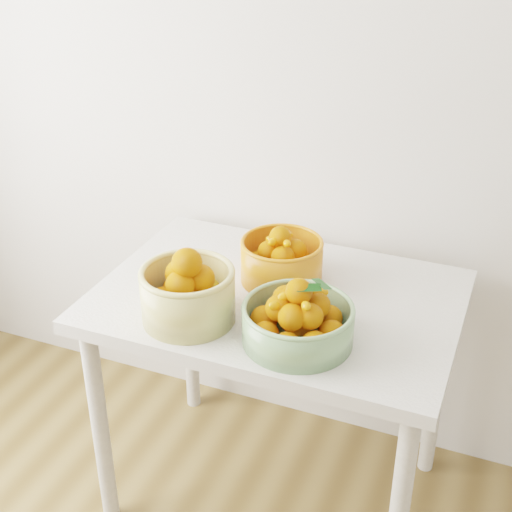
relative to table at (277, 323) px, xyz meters
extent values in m
cube|color=silver|center=(0.40, 0.40, 0.70)|extent=(4.00, 0.04, 2.70)
cube|color=silver|center=(0.00, 0.00, 0.08)|extent=(1.00, 0.70, 0.04)
cylinder|color=silver|center=(-0.44, -0.29, -0.30)|extent=(0.05, 0.05, 0.71)
cylinder|color=silver|center=(-0.44, 0.29, -0.30)|extent=(0.05, 0.05, 0.71)
cylinder|color=silver|center=(0.44, 0.29, -0.30)|extent=(0.05, 0.05, 0.71)
cylinder|color=#D4C476|center=(-0.17, -0.20, 0.17)|extent=(0.32, 0.32, 0.14)
torus|color=#D4C476|center=(-0.17, -0.20, 0.24)|extent=(0.32, 0.32, 0.02)
sphere|color=#D1660C|center=(-0.11, -0.20, 0.15)|extent=(0.08, 0.08, 0.08)
sphere|color=#D1660C|center=(-0.15, -0.14, 0.15)|extent=(0.08, 0.08, 0.08)
sphere|color=orange|center=(-0.23, -0.17, 0.15)|extent=(0.08, 0.08, 0.08)
sphere|color=orange|center=(-0.23, -0.24, 0.15)|extent=(0.09, 0.09, 0.09)
sphere|color=orange|center=(-0.16, -0.26, 0.15)|extent=(0.08, 0.08, 0.08)
sphere|color=orange|center=(-0.17, -0.20, 0.15)|extent=(0.08, 0.08, 0.08)
sphere|color=orange|center=(-0.14, -0.19, 0.22)|extent=(0.07, 0.07, 0.07)
sphere|color=orange|center=(-0.20, -0.18, 0.22)|extent=(0.08, 0.08, 0.08)
sphere|color=orange|center=(-0.18, -0.24, 0.22)|extent=(0.08, 0.08, 0.08)
sphere|color=orange|center=(-0.17, -0.21, 0.27)|extent=(0.08, 0.08, 0.08)
ellipsoid|color=orange|center=(-0.17, -0.20, 0.28)|extent=(0.05, 0.05, 0.04)
ellipsoid|color=orange|center=(-0.18, -0.21, 0.26)|extent=(0.05, 0.04, 0.04)
cylinder|color=#80AA75|center=(0.12, -0.19, 0.14)|extent=(0.36, 0.36, 0.10)
torus|color=#80AA75|center=(0.12, -0.19, 0.19)|extent=(0.37, 0.37, 0.01)
sphere|color=orange|center=(0.21, -0.19, 0.14)|extent=(0.07, 0.07, 0.07)
sphere|color=orange|center=(0.19, -0.13, 0.14)|extent=(0.07, 0.07, 0.07)
sphere|color=orange|center=(0.12, -0.10, 0.14)|extent=(0.07, 0.07, 0.07)
sphere|color=orange|center=(0.06, -0.13, 0.14)|extent=(0.07, 0.07, 0.07)
sphere|color=orange|center=(0.04, -0.20, 0.14)|extent=(0.07, 0.07, 0.07)
sphere|color=orange|center=(0.06, -0.26, 0.14)|extent=(0.07, 0.07, 0.07)
sphere|color=orange|center=(0.13, -0.28, 0.14)|extent=(0.07, 0.07, 0.07)
sphere|color=orange|center=(0.19, -0.25, 0.14)|extent=(0.07, 0.07, 0.07)
sphere|color=orange|center=(0.12, -0.19, 0.14)|extent=(0.07, 0.07, 0.07)
sphere|color=orange|center=(0.17, -0.16, 0.20)|extent=(0.06, 0.06, 0.06)
sphere|color=orange|center=(0.13, -0.14, 0.20)|extent=(0.07, 0.07, 0.07)
sphere|color=orange|center=(0.08, -0.17, 0.20)|extent=(0.07, 0.07, 0.07)
sphere|color=orange|center=(0.08, -0.21, 0.20)|extent=(0.07, 0.07, 0.07)
sphere|color=orange|center=(0.12, -0.24, 0.20)|extent=(0.07, 0.07, 0.07)
sphere|color=orange|center=(0.16, -0.22, 0.20)|extent=(0.07, 0.07, 0.07)
sphere|color=orange|center=(0.13, -0.19, 0.24)|extent=(0.07, 0.07, 0.07)
ellipsoid|color=orange|center=(0.16, -0.24, 0.24)|extent=(0.04, 0.04, 0.03)
ellipsoid|color=orange|center=(0.12, -0.14, 0.21)|extent=(0.03, 0.04, 0.03)
ellipsoid|color=orange|center=(0.09, -0.21, 0.23)|extent=(0.04, 0.04, 0.04)
ellipsoid|color=orange|center=(0.11, -0.15, 0.23)|extent=(0.03, 0.04, 0.03)
ellipsoid|color=orange|center=(0.15, -0.15, 0.22)|extent=(0.04, 0.04, 0.03)
ellipsoid|color=orange|center=(0.14, -0.18, 0.24)|extent=(0.04, 0.04, 0.03)
ellipsoid|color=orange|center=(0.13, -0.19, 0.24)|extent=(0.04, 0.03, 0.03)
ellipsoid|color=orange|center=(0.08, -0.24, 0.22)|extent=(0.04, 0.04, 0.03)
ellipsoid|color=orange|center=(0.13, -0.17, 0.22)|extent=(0.03, 0.04, 0.03)
ellipsoid|color=orange|center=(0.12, -0.19, 0.22)|extent=(0.04, 0.04, 0.03)
ellipsoid|color=orange|center=(0.17, -0.14, 0.22)|extent=(0.04, 0.04, 0.04)
ellipsoid|color=orange|center=(0.11, -0.17, 0.23)|extent=(0.04, 0.04, 0.03)
ellipsoid|color=orange|center=(0.12, -0.20, 0.22)|extent=(0.03, 0.04, 0.03)
cylinder|color=orange|center=(-0.02, 0.08, 0.16)|extent=(0.25, 0.25, 0.12)
torus|color=orange|center=(-0.02, 0.08, 0.22)|extent=(0.26, 0.26, 0.01)
sphere|color=#D1660C|center=(0.05, 0.08, 0.14)|extent=(0.07, 0.07, 0.07)
sphere|color=orange|center=(0.02, 0.14, 0.14)|extent=(0.07, 0.07, 0.07)
sphere|color=orange|center=(-0.06, 0.14, 0.14)|extent=(0.06, 0.06, 0.06)
sphere|color=orange|center=(-0.09, 0.08, 0.14)|extent=(0.07, 0.07, 0.07)
sphere|color=orange|center=(-0.06, 0.02, 0.14)|extent=(0.06, 0.06, 0.06)
sphere|color=orange|center=(0.02, 0.02, 0.14)|extent=(0.07, 0.07, 0.07)
sphere|color=orange|center=(-0.02, 0.08, 0.14)|extent=(0.06, 0.06, 0.06)
sphere|color=orange|center=(0.02, 0.10, 0.19)|extent=(0.07, 0.07, 0.07)
sphere|color=orange|center=(-0.04, 0.11, 0.19)|extent=(0.07, 0.07, 0.07)
sphere|color=orange|center=(-0.05, 0.06, 0.19)|extent=(0.06, 0.06, 0.06)
sphere|color=orange|center=(0.00, 0.04, 0.19)|extent=(0.07, 0.07, 0.07)
sphere|color=orange|center=(-0.02, 0.08, 0.23)|extent=(0.06, 0.06, 0.06)
ellipsoid|color=orange|center=(-0.03, 0.05, 0.23)|extent=(0.03, 0.04, 0.02)
ellipsoid|color=orange|center=(0.00, 0.09, 0.21)|extent=(0.04, 0.04, 0.03)
ellipsoid|color=orange|center=(-0.01, 0.09, 0.24)|extent=(0.04, 0.04, 0.03)
ellipsoid|color=orange|center=(-0.06, 0.09, 0.22)|extent=(0.04, 0.03, 0.03)
ellipsoid|color=orange|center=(0.01, 0.04, 0.24)|extent=(0.04, 0.04, 0.03)
ellipsoid|color=orange|center=(-0.02, 0.08, 0.23)|extent=(0.03, 0.04, 0.03)
ellipsoid|color=orange|center=(-0.01, 0.08, 0.24)|extent=(0.04, 0.03, 0.04)
ellipsoid|color=orange|center=(-0.01, 0.10, 0.21)|extent=(0.03, 0.04, 0.03)
camera|label=1|loc=(0.58, -1.59, 1.13)|focal=50.00mm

